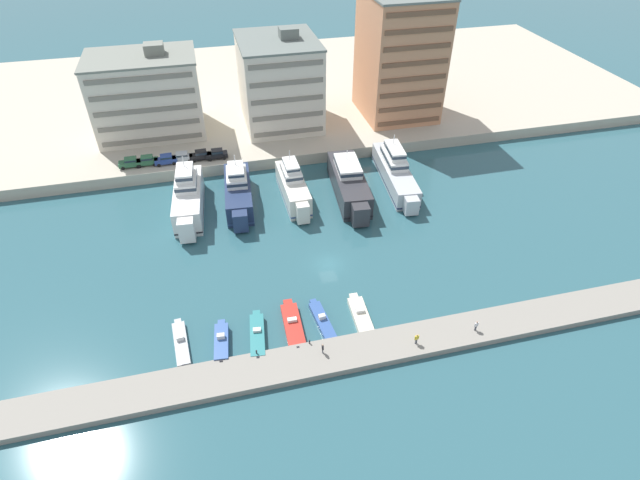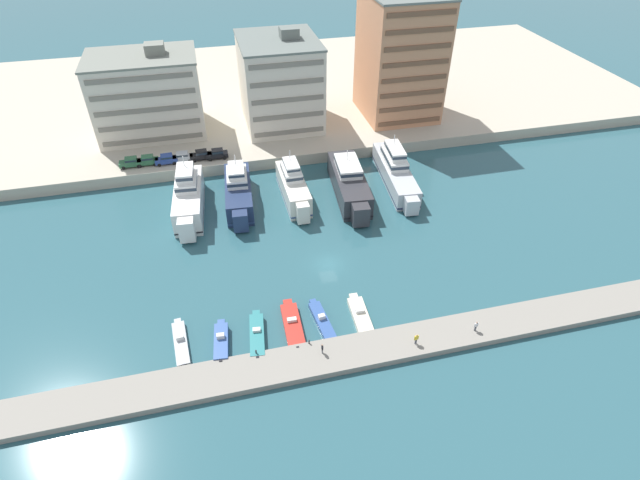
# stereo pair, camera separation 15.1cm
# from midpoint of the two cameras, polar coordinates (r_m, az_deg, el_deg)

# --- Properties ---
(ground_plane) EXTENTS (400.00, 400.00, 0.00)m
(ground_plane) POSITION_cam_midpoint_polar(r_m,az_deg,el_deg) (74.34, 0.94, -2.80)
(ground_plane) COLOR #2D5B66
(quay_promenade) EXTENTS (180.00, 70.00, 2.22)m
(quay_promenade) POSITION_cam_midpoint_polar(r_m,az_deg,el_deg) (128.63, -6.56, 16.38)
(quay_promenade) COLOR #BCB29E
(quay_promenade) RESTS_ON ground
(pier_dock) EXTENTS (120.00, 5.12, 0.88)m
(pier_dock) POSITION_cam_midpoint_polar(r_m,az_deg,el_deg) (62.76, 4.92, -12.48)
(pier_dock) COLOR gray
(pier_dock) RESTS_ON ground
(yacht_white_far_left) EXTENTS (5.59, 18.44, 9.23)m
(yacht_white_far_left) POSITION_cam_midpoint_polar(r_m,az_deg,el_deg) (86.54, -14.87, 4.75)
(yacht_white_far_left) COLOR white
(yacht_white_far_left) RESTS_ON ground
(yacht_navy_left) EXTENTS (5.46, 17.63, 8.25)m
(yacht_navy_left) POSITION_cam_midpoint_polar(r_m,az_deg,el_deg) (86.92, -9.38, 5.49)
(yacht_navy_left) COLOR navy
(yacht_navy_left) RESTS_ON ground
(yacht_ivory_mid_left) EXTENTS (3.93, 16.31, 8.40)m
(yacht_ivory_mid_left) POSITION_cam_midpoint_polar(r_m,az_deg,el_deg) (87.12, -3.15, 6.13)
(yacht_ivory_mid_left) COLOR silver
(yacht_ivory_mid_left) RESTS_ON ground
(yacht_charcoal_center_left) EXTENTS (6.47, 20.38, 7.43)m
(yacht_charcoal_center_left) POSITION_cam_midpoint_polar(r_m,az_deg,el_deg) (88.33, 3.29, 6.51)
(yacht_charcoal_center_left) COLOR #333338
(yacht_charcoal_center_left) RESTS_ON ground
(yacht_silver_center) EXTENTS (5.94, 21.87, 8.26)m
(yacht_silver_center) POSITION_cam_midpoint_polar(r_m,az_deg,el_deg) (92.80, 8.54, 7.82)
(yacht_silver_center) COLOR silver
(yacht_silver_center) RESTS_ON ground
(motorboat_grey_far_left) EXTENTS (2.15, 8.07, 1.29)m
(motorboat_grey_far_left) POSITION_cam_midpoint_polar(r_m,az_deg,el_deg) (65.68, -15.66, -11.29)
(motorboat_grey_far_left) COLOR #9EA3A8
(motorboat_grey_far_left) RESTS_ON ground
(motorboat_blue_left) EXTENTS (2.23, 6.80, 1.63)m
(motorboat_blue_left) POSITION_cam_midpoint_polar(r_m,az_deg,el_deg) (64.44, -11.25, -11.36)
(motorboat_blue_left) COLOR #33569E
(motorboat_blue_left) RESTS_ON ground
(motorboat_teal_mid_left) EXTENTS (2.55, 7.95, 1.30)m
(motorboat_teal_mid_left) POSITION_cam_midpoint_polar(r_m,az_deg,el_deg) (64.54, -7.24, -10.75)
(motorboat_teal_mid_left) COLOR teal
(motorboat_teal_mid_left) RESTS_ON ground
(motorboat_red_center_left) EXTENTS (2.41, 8.61, 1.27)m
(motorboat_red_center_left) POSITION_cam_midpoint_polar(r_m,az_deg,el_deg) (65.34, -3.21, -9.66)
(motorboat_red_center_left) COLOR red
(motorboat_red_center_left) RESTS_ON ground
(motorboat_blue_center) EXTENTS (2.34, 8.33, 1.30)m
(motorboat_blue_center) POSITION_cam_midpoint_polar(r_m,az_deg,el_deg) (65.64, 0.27, -9.36)
(motorboat_blue_center) COLOR #33569E
(motorboat_blue_center) RESTS_ON ground
(motorboat_cream_center_right) EXTENTS (2.28, 7.62, 1.28)m
(motorboat_cream_center_right) POSITION_cam_midpoint_polar(r_m,az_deg,el_deg) (66.60, 4.56, -8.56)
(motorboat_cream_center_right) COLOR beige
(motorboat_cream_center_right) RESTS_ON ground
(car_green_far_left) EXTENTS (4.11, 1.94, 1.80)m
(car_green_far_left) POSITION_cam_midpoint_polar(r_m,az_deg,el_deg) (99.17, -20.90, 8.31)
(car_green_far_left) COLOR #2D6642
(car_green_far_left) RESTS_ON quay_promenade
(car_green_left) EXTENTS (4.13, 1.97, 1.80)m
(car_green_left) POSITION_cam_midpoint_polar(r_m,az_deg,el_deg) (98.77, -19.23, 8.60)
(car_green_left) COLOR #2D6642
(car_green_left) RESTS_ON quay_promenade
(car_blue_mid_left) EXTENTS (4.15, 2.02, 1.80)m
(car_blue_mid_left) POSITION_cam_midpoint_polar(r_m,az_deg,el_deg) (98.07, -17.23, 8.82)
(car_blue_mid_left) COLOR #28428E
(car_blue_mid_left) RESTS_ON quay_promenade
(car_silver_center_left) EXTENTS (4.13, 1.98, 1.80)m
(car_silver_center_left) POSITION_cam_midpoint_polar(r_m,az_deg,el_deg) (98.05, -15.57, 9.15)
(car_silver_center_left) COLOR #B7BCC1
(car_silver_center_left) RESTS_ON quay_promenade
(car_black_center) EXTENTS (4.16, 2.04, 1.80)m
(car_black_center) POSITION_cam_midpoint_polar(r_m,az_deg,el_deg) (97.85, -13.53, 9.45)
(car_black_center) COLOR black
(car_black_center) RESTS_ON quay_promenade
(car_black_center_right) EXTENTS (4.10, 1.93, 1.80)m
(car_black_center_right) POSITION_cam_midpoint_polar(r_m,az_deg,el_deg) (97.57, -11.76, 9.63)
(car_black_center_right) COLOR black
(car_black_center_right) RESTS_ON quay_promenade
(apartment_block_far_left) EXTENTS (20.92, 14.30, 17.57)m
(apartment_block_far_left) POSITION_cam_midpoint_polar(r_m,az_deg,el_deg) (108.58, -19.20, 15.39)
(apartment_block_far_left) COLOR silver
(apartment_block_far_left) RESTS_ON quay_promenade
(apartment_block_left) EXTENTS (15.56, 17.98, 19.17)m
(apartment_block_left) POSITION_cam_midpoint_polar(r_m,az_deg,el_deg) (107.46, -4.70, 17.57)
(apartment_block_left) COLOR silver
(apartment_block_left) RESTS_ON quay_promenade
(apartment_block_mid_left) EXTENTS (15.08, 16.68, 26.58)m
(apartment_block_mid_left) POSITION_cam_midpoint_polar(r_m,az_deg,el_deg) (111.40, 9.06, 20.03)
(apartment_block_mid_left) COLOR tan
(apartment_block_mid_left) RESTS_ON quay_promenade
(pedestrian_near_edge) EXTENTS (0.25, 0.60, 1.55)m
(pedestrian_near_edge) POSITION_cam_midpoint_polar(r_m,az_deg,el_deg) (61.05, 0.24, -12.22)
(pedestrian_near_edge) COLOR #4C515B
(pedestrian_near_edge) RESTS_ON pier_dock
(pedestrian_mid_deck) EXTENTS (0.60, 0.27, 1.56)m
(pedestrian_mid_deck) POSITION_cam_midpoint_polar(r_m,az_deg,el_deg) (66.33, 17.38, -9.27)
(pedestrian_mid_deck) COLOR #4C515B
(pedestrian_mid_deck) RESTS_ON pier_dock
(pedestrian_far_side) EXTENTS (0.63, 0.30, 1.65)m
(pedestrian_far_side) POSITION_cam_midpoint_polar(r_m,az_deg,el_deg) (63.03, 10.93, -10.95)
(pedestrian_far_side) COLOR #4C515B
(pedestrian_far_side) RESTS_ON pier_dock
(bollard_west) EXTENTS (0.20, 0.20, 0.61)m
(bollard_west) POSITION_cam_midpoint_polar(r_m,az_deg,el_deg) (61.93, -7.35, -12.55)
(bollard_west) COLOR #2D2D33
(bollard_west) RESTS_ON pier_dock
(bollard_west_mid) EXTENTS (0.20, 0.20, 0.61)m
(bollard_west_mid) POSITION_cam_midpoint_polar(r_m,az_deg,el_deg) (62.44, -1.28, -11.54)
(bollard_west_mid) COLOR #2D2D33
(bollard_west_mid) RESTS_ON pier_dock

